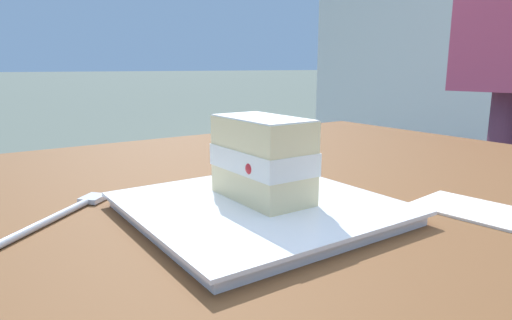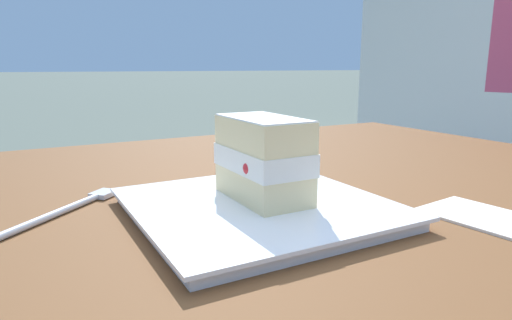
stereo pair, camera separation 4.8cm
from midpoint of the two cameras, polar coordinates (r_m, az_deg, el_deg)
name	(u,v)px [view 1 (the left image)]	position (r m, az deg, el deg)	size (l,w,h in m)	color
patio_table	(376,265)	(0.66, 13.17, -13.06)	(1.13, 0.99, 0.77)	brown
dessert_plate	(256,207)	(0.49, -2.80, -6.13)	(0.26, 0.26, 0.02)	white
cake_slice	(262,158)	(0.49, -1.99, 0.19)	(0.12, 0.07, 0.09)	beige
dessert_fork	(63,213)	(0.54, -26.03, -6.24)	(0.13, 0.14, 0.01)	silver
paper_napkin	(471,209)	(0.55, 23.76, -5.83)	(0.12, 0.10, 0.00)	silver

